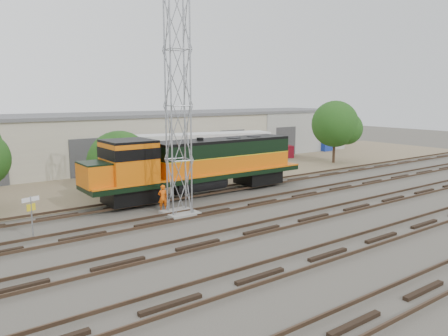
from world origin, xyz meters
TOP-DOWN VIEW (x-y plane):
  - ground at (0.00, 0.00)m, footprint 140.00×140.00m
  - dirt_strip at (0.00, 15.00)m, footprint 80.00×16.00m
  - tracks at (0.00, -3.00)m, footprint 80.00×20.40m
  - warehouse at (0.04, 22.98)m, footprint 58.40×10.40m
  - locomotive at (-2.28, 6.00)m, footprint 16.87×2.96m
  - signal_tower at (-5.83, 2.39)m, footprint 1.90×1.90m
  - sign_post at (-14.09, 2.72)m, footprint 0.87×0.31m
  - worker at (-6.18, 3.87)m, footprint 0.67×0.52m
  - semi_trailer at (2.75, 12.31)m, footprint 12.62×5.20m
  - dumpster_blue at (25.06, 18.06)m, footprint 1.70×1.61m
  - dumpster_red at (16.54, 16.39)m, footprint 1.91×1.85m
  - tree_mid at (-5.81, 10.55)m, footprint 5.08×4.83m
  - tree_east at (18.20, 10.36)m, footprint 5.13×4.88m

SIDE VIEW (x-z plane):
  - ground at x=0.00m, z-range 0.00..0.00m
  - dirt_strip at x=0.00m, z-range 0.00..0.02m
  - tracks at x=0.00m, z-range -0.06..0.22m
  - dumpster_red at x=16.54m, z-range 0.00..1.40m
  - dumpster_blue at x=25.06m, z-range 0.00..1.50m
  - worker at x=-6.18m, z-range 0.00..1.64m
  - sign_post at x=-14.09m, z-range 0.44..2.65m
  - tree_mid at x=-5.81m, z-range -0.41..4.42m
  - locomotive at x=-2.28m, z-range 0.30..4.36m
  - semi_trailer at x=2.75m, z-range 0.49..4.30m
  - warehouse at x=0.04m, z-range 0.00..5.30m
  - tree_east at x=18.20m, z-range 0.73..7.32m
  - signal_tower at x=-5.83m, z-range -0.15..12.69m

